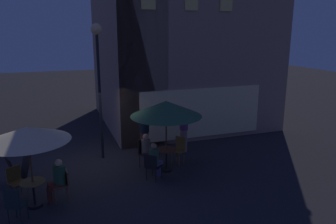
{
  "coord_description": "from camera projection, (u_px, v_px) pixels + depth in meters",
  "views": [
    {
      "loc": [
        -1.34,
        -10.96,
        4.63
      ],
      "look_at": [
        2.33,
        -0.61,
        1.89
      ],
      "focal_mm": 34.68,
      "sensor_mm": 36.0,
      "label": 1
    }
  ],
  "objects": [
    {
      "name": "patio_umbrella_1",
      "position": [
        166.0,
        109.0,
        10.57
      ],
      "size": [
        2.36,
        2.36,
        2.43
      ],
      "color": "black",
      "rests_on": "ground"
    },
    {
      "name": "patron_seated_0",
      "position": [
        58.0,
        178.0,
        8.93
      ],
      "size": [
        0.53,
        0.37,
        1.24
      ],
      "rotation": [
        0.0,
        0.0,
        -3.03
      ],
      "color": "#51211B",
      "rests_on": "ground"
    },
    {
      "name": "patio_umbrella_0",
      "position": [
        27.0,
        134.0,
        8.33
      ],
      "size": [
        2.17,
        2.17,
        2.25
      ],
      "color": "black",
      "rests_on": "ground"
    },
    {
      "name": "cafe_chair_3",
      "position": [
        144.0,
        150.0,
        11.33
      ],
      "size": [
        0.58,
        0.58,
        0.99
      ],
      "rotation": [
        0.0,
        0.0,
        -0.79
      ],
      "color": "black",
      "rests_on": "ground"
    },
    {
      "name": "cafe_table_0",
      "position": [
        33.0,
        189.0,
        8.7
      ],
      "size": [
        0.67,
        0.67,
        0.73
      ],
      "color": "black",
      "rests_on": "ground"
    },
    {
      "name": "patron_standing_4",
      "position": [
        184.0,
        130.0,
        12.66
      ],
      "size": [
        0.33,
        0.33,
        1.7
      ],
      "rotation": [
        0.0,
        0.0,
        4.26
      ],
      "color": "#846761",
      "rests_on": "ground"
    },
    {
      "name": "cafe_table_1",
      "position": [
        166.0,
        156.0,
        10.97
      ],
      "size": [
        0.67,
        0.67,
        0.77
      ],
      "color": "black",
      "rests_on": "ground"
    },
    {
      "name": "street_lamp_near_corner",
      "position": [
        98.0,
        59.0,
        11.32
      ],
      "size": [
        0.4,
        0.4,
        4.9
      ],
      "color": "black",
      "rests_on": "ground"
    },
    {
      "name": "patron_seated_1",
      "position": [
        147.0,
        148.0,
        11.24
      ],
      "size": [
        0.49,
        0.49,
        1.2
      ],
      "rotation": [
        0.0,
        0.0,
        -0.79
      ],
      "color": "#4C1822",
      "rests_on": "ground"
    },
    {
      "name": "cafe_chair_2",
      "position": [
        15.0,
        203.0,
        7.86
      ],
      "size": [
        0.53,
        0.53,
        0.98
      ],
      "rotation": [
        0.0,
        0.0,
        1.1
      ],
      "color": "black",
      "rests_on": "ground"
    },
    {
      "name": "cafe_chair_5",
      "position": [
        179.0,
        148.0,
        11.62
      ],
      "size": [
        0.55,
        0.55,
        0.96
      ],
      "rotation": [
        0.0,
        0.0,
        -2.51
      ],
      "color": "brown",
      "rests_on": "ground"
    },
    {
      "name": "patron_standing_3",
      "position": [
        144.0,
        133.0,
        12.3
      ],
      "size": [
        0.37,
        0.37,
        1.75
      ],
      "rotation": [
        0.0,
        0.0,
        1.21
      ],
      "color": "#552223",
      "rests_on": "ground"
    },
    {
      "name": "menu_sandwich_board",
      "position": [
        19.0,
        169.0,
        10.04
      ],
      "size": [
        0.81,
        0.75,
        0.92
      ],
      "rotation": [
        0.0,
        0.0,
        0.39
      ],
      "color": "black",
      "rests_on": "ground"
    },
    {
      "name": "cafe_chair_0",
      "position": [
        63.0,
        182.0,
        9.03
      ],
      "size": [
        0.47,
        0.47,
        0.87
      ],
      "rotation": [
        0.0,
        0.0,
        -3.03
      ],
      "color": "brown",
      "rests_on": "ground"
    },
    {
      "name": "patron_seated_2",
      "position": [
        155.0,
        159.0,
        10.31
      ],
      "size": [
        0.51,
        0.49,
        1.23
      ],
      "rotation": [
        0.0,
        0.0,
        0.72
      ],
      "color": "#52416F",
      "rests_on": "ground"
    },
    {
      "name": "cafe_building",
      "position": [
        161.0,
        43.0,
        14.98
      ],
      "size": [
        7.83,
        7.69,
        8.24
      ],
      "color": "gray",
      "rests_on": "ground"
    },
    {
      "name": "cafe_chair_1",
      "position": [
        16.0,
        179.0,
        9.17
      ],
      "size": [
        0.57,
        0.57,
        0.92
      ],
      "rotation": [
        0.0,
        0.0,
        -0.96
      ],
      "color": "brown",
      "rests_on": "ground"
    },
    {
      "name": "ground_plane",
      "position": [
        101.0,
        165.0,
        11.58
      ],
      "size": [
        60.0,
        60.0,
        0.0
      ],
      "primitive_type": "plane",
      "color": "#242325"
    },
    {
      "name": "cafe_chair_4",
      "position": [
        152.0,
        165.0,
        10.22
      ],
      "size": [
        0.62,
        0.62,
        0.89
      ],
      "rotation": [
        0.0,
        0.0,
        0.72
      ],
      "color": "black",
      "rests_on": "ground"
    }
  ]
}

